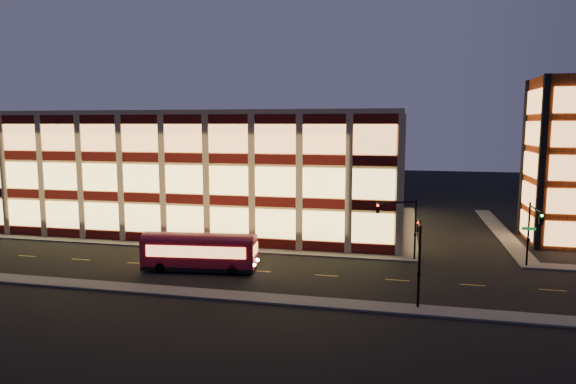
# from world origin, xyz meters

# --- Properties ---
(ground) EXTENTS (200.00, 200.00, 0.00)m
(ground) POSITION_xyz_m (0.00, 0.00, 0.00)
(ground) COLOR black
(ground) RESTS_ON ground
(sidewalk_office_south) EXTENTS (54.00, 2.00, 0.15)m
(sidewalk_office_south) POSITION_xyz_m (-3.00, 1.00, 0.07)
(sidewalk_office_south) COLOR #514F4C
(sidewalk_office_south) RESTS_ON ground
(sidewalk_office_east) EXTENTS (2.00, 30.00, 0.15)m
(sidewalk_office_east) POSITION_xyz_m (23.00, 17.00, 0.07)
(sidewalk_office_east) COLOR #514F4C
(sidewalk_office_east) RESTS_ON ground
(sidewalk_tower_west) EXTENTS (2.00, 30.00, 0.15)m
(sidewalk_tower_west) POSITION_xyz_m (34.00, 17.00, 0.07)
(sidewalk_tower_west) COLOR #514F4C
(sidewalk_tower_west) RESTS_ON ground
(sidewalk_near) EXTENTS (100.00, 2.00, 0.15)m
(sidewalk_near) POSITION_xyz_m (0.00, -13.00, 0.07)
(sidewalk_near) COLOR #514F4C
(sidewalk_near) RESTS_ON ground
(office_building) EXTENTS (50.45, 30.45, 14.50)m
(office_building) POSITION_xyz_m (-2.91, 16.91, 7.25)
(office_building) COLOR tan
(office_building) RESTS_ON ground
(stair_tower) EXTENTS (8.60, 8.60, 18.00)m
(stair_tower) POSITION_xyz_m (39.95, 11.95, 8.99)
(stair_tower) COLOR #8C3814
(stair_tower) RESTS_ON ground
(traffic_signal_far) EXTENTS (3.79, 1.87, 6.00)m
(traffic_signal_far) POSITION_xyz_m (22.21, 0.24, 4.11)
(traffic_signal_far) COLOR black
(traffic_signal_far) RESTS_ON ground
(traffic_signal_right) EXTENTS (1.20, 4.37, 6.00)m
(traffic_signal_right) POSITION_xyz_m (33.50, -0.62, 4.10)
(traffic_signal_right) COLOR black
(traffic_signal_right) RESTS_ON ground
(traffic_signal_near) EXTENTS (0.32, 4.45, 6.00)m
(traffic_signal_near) POSITION_xyz_m (23.50, -11.03, 4.13)
(traffic_signal_near) COLOR black
(traffic_signal_near) RESTS_ON ground
(trolley_bus) EXTENTS (10.30, 3.61, 3.42)m
(trolley_bus) POSITION_xyz_m (4.71, -6.93, 1.89)
(trolley_bus) COLOR #9D0819
(trolley_bus) RESTS_ON ground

